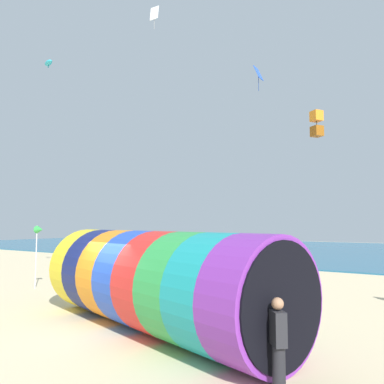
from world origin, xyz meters
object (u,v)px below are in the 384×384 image
Objects in this scene: kite_white_diamond at (154,14)px; kite_cyan_parafoil at (48,63)px; beach_flag at (39,233)px; kite_handler at (278,344)px; kite_orange_box at (317,124)px; kite_blue_diamond at (258,74)px; giant_inflatable_tube at (155,280)px.

kite_white_diamond reaches higher than kite_cyan_parafoil.
kite_cyan_parafoil is at bearing 141.97° from beach_flag.
kite_handler is 1.06× the size of kite_white_diamond.
kite_white_diamond is 15.28m from kite_orange_box.
beach_flag is (-7.25, -9.61, -9.52)m from kite_blue_diamond.
kite_blue_diamond is 7.89m from kite_orange_box.
giant_inflatable_tube reaches higher than kite_handler.
giant_inflatable_tube is 3.19× the size of beach_flag.
giant_inflatable_tube is 15.90m from kite_cyan_parafoil.
kite_handler is 11.60m from kite_orange_box.
kite_cyan_parafoil is (-9.27, -8.03, -0.02)m from kite_blue_diamond.
kite_blue_diamond is 15.35m from beach_flag.
kite_blue_diamond is (-6.22, 13.79, 11.30)m from kite_handler.
kite_white_diamond is at bearing -165.56° from kite_blue_diamond.
kite_handler is 14.21m from beach_flag.
beach_flag is (-0.48, -7.87, -14.69)m from kite_white_diamond.
kite_blue_diamond is (6.77, 1.74, -5.17)m from kite_white_diamond.
kite_blue_diamond reaches higher than beach_flag.
kite_cyan_parafoil is (-2.50, -6.28, -5.19)m from kite_white_diamond.
kite_orange_box is at bearing -43.80° from kite_blue_diamond.
kite_cyan_parafoil is 9.85m from beach_flag.
kite_orange_box is at bearing 14.95° from kite_cyan_parafoil.
beach_flag is at bearing 165.50° from giant_inflatable_tube.
kite_blue_diamond is at bearing 14.44° from kite_white_diamond.
kite_white_diamond is 1.05× the size of kite_blue_diamond.
kite_white_diamond reaches higher than kite_handler.
kite_blue_diamond is 1.76× the size of kite_cyan_parafoil.
kite_orange_box is 0.40× the size of beach_flag.
kite_cyan_parafoil is at bearing -139.11° from kite_blue_diamond.
kite_handler is at bearing -22.56° from giant_inflatable_tube.
kite_cyan_parafoil reaches higher than kite_handler.
kite_blue_diamond reaches higher than giant_inflatable_tube.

